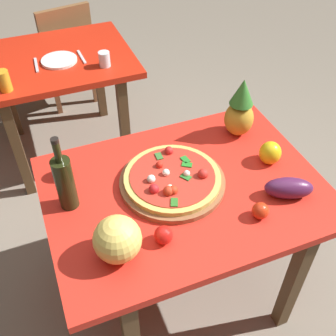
{
  "coord_description": "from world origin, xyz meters",
  "views": [
    {
      "loc": [
        -0.51,
        -1.09,
        1.99
      ],
      "look_at": [
        -0.04,
        0.09,
        0.8
      ],
      "focal_mm": 43.45,
      "sensor_mm": 36.0,
      "label": 1
    }
  ],
  "objects_px": {
    "tomato_at_corner": "(164,235)",
    "fork_utensil": "(36,65)",
    "tomato_near_board": "(260,211)",
    "pizza_board": "(172,182)",
    "eggplant": "(289,188)",
    "tomato_beside_pepper": "(63,169)",
    "bell_pepper": "(270,153)",
    "drinking_glass_juice": "(4,81)",
    "dinner_plate": "(59,60)",
    "dining_chair": "(65,49)",
    "pineapple_left": "(240,110)",
    "pizza": "(172,178)",
    "melon": "(117,239)",
    "drinking_glass_water": "(104,59)",
    "display_table": "(184,203)",
    "knife_utensil": "(82,57)",
    "wine_bottle": "(65,182)",
    "background_table": "(56,74)"
  },
  "relations": [
    {
      "from": "tomato_at_corner",
      "to": "fork_utensil",
      "type": "relative_size",
      "value": 0.39
    },
    {
      "from": "tomato_near_board",
      "to": "fork_utensil",
      "type": "distance_m",
      "value": 1.67
    },
    {
      "from": "pizza_board",
      "to": "eggplant",
      "type": "relative_size",
      "value": 2.25
    },
    {
      "from": "eggplant",
      "to": "tomato_beside_pepper",
      "type": "distance_m",
      "value": 0.95
    },
    {
      "from": "bell_pepper",
      "to": "drinking_glass_juice",
      "type": "relative_size",
      "value": 0.9
    },
    {
      "from": "dinner_plate",
      "to": "eggplant",
      "type": "bearing_deg",
      "value": -65.78
    },
    {
      "from": "tomato_beside_pepper",
      "to": "tomato_at_corner",
      "type": "height_order",
      "value": "tomato_beside_pepper"
    },
    {
      "from": "dinner_plate",
      "to": "dining_chair",
      "type": "bearing_deg",
      "value": 79.73
    },
    {
      "from": "pineapple_left",
      "to": "fork_utensil",
      "type": "bearing_deg",
      "value": 128.33
    },
    {
      "from": "pizza",
      "to": "melon",
      "type": "xyz_separation_m",
      "value": [
        -0.31,
        -0.26,
        0.05
      ]
    },
    {
      "from": "eggplant",
      "to": "drinking_glass_water",
      "type": "bearing_deg",
      "value": 107.5
    },
    {
      "from": "tomato_near_board",
      "to": "dining_chair",
      "type": "bearing_deg",
      "value": 99.67
    },
    {
      "from": "pizza_board",
      "to": "tomato_at_corner",
      "type": "bearing_deg",
      "value": -118.27
    },
    {
      "from": "display_table",
      "to": "knife_utensil",
      "type": "bearing_deg",
      "value": 96.74
    },
    {
      "from": "wine_bottle",
      "to": "eggplant",
      "type": "relative_size",
      "value": 1.71
    },
    {
      "from": "wine_bottle",
      "to": "fork_utensil",
      "type": "height_order",
      "value": "wine_bottle"
    },
    {
      "from": "melon",
      "to": "tomato_beside_pepper",
      "type": "bearing_deg",
      "value": 102.51
    },
    {
      "from": "pineapple_left",
      "to": "drinking_glass_water",
      "type": "xyz_separation_m",
      "value": [
        -0.43,
        0.88,
        -0.09
      ]
    },
    {
      "from": "tomato_beside_pepper",
      "to": "tomato_near_board",
      "type": "distance_m",
      "value": 0.85
    },
    {
      "from": "display_table",
      "to": "background_table",
      "type": "distance_m",
      "value": 1.39
    },
    {
      "from": "tomato_near_board",
      "to": "drinking_glass_juice",
      "type": "distance_m",
      "value": 1.56
    },
    {
      "from": "dining_chair",
      "to": "tomato_beside_pepper",
      "type": "distance_m",
      "value": 1.76
    },
    {
      "from": "background_table",
      "to": "drinking_glass_water",
      "type": "height_order",
      "value": "drinking_glass_water"
    },
    {
      "from": "tomato_beside_pepper",
      "to": "pizza",
      "type": "bearing_deg",
      "value": -27.89
    },
    {
      "from": "tomato_at_corner",
      "to": "drinking_glass_juice",
      "type": "distance_m",
      "value": 1.36
    },
    {
      "from": "wine_bottle",
      "to": "pizza_board",
      "type": "bearing_deg",
      "value": -6.06
    },
    {
      "from": "melon",
      "to": "tomato_beside_pepper",
      "type": "xyz_separation_m",
      "value": [
        -0.11,
        0.48,
        -0.05
      ]
    },
    {
      "from": "tomato_near_board",
      "to": "knife_utensil",
      "type": "relative_size",
      "value": 0.38
    },
    {
      "from": "background_table",
      "to": "pizza",
      "type": "bearing_deg",
      "value": -77.85
    },
    {
      "from": "tomato_at_corner",
      "to": "wine_bottle",
      "type": "bearing_deg",
      "value": 132.77
    },
    {
      "from": "pizza",
      "to": "drinking_glass_water",
      "type": "xyz_separation_m",
      "value": [
        0.0,
        1.09,
        0.0
      ]
    },
    {
      "from": "dining_chair",
      "to": "display_table",
      "type": "bearing_deg",
      "value": 85.02
    },
    {
      "from": "wine_bottle",
      "to": "tomato_beside_pepper",
      "type": "xyz_separation_m",
      "value": [
        0.01,
        0.17,
        -0.09
      ]
    },
    {
      "from": "display_table",
      "to": "pizza",
      "type": "height_order",
      "value": "pizza"
    },
    {
      "from": "pizza_board",
      "to": "tomato_near_board",
      "type": "relative_size",
      "value": 6.64
    },
    {
      "from": "pizza_board",
      "to": "dining_chair",
      "type": "bearing_deg",
      "value": 93.76
    },
    {
      "from": "pizza_board",
      "to": "tomato_at_corner",
      "type": "height_order",
      "value": "tomato_at_corner"
    },
    {
      "from": "pizza",
      "to": "bell_pepper",
      "type": "bearing_deg",
      "value": -2.84
    },
    {
      "from": "melon",
      "to": "eggplant",
      "type": "distance_m",
      "value": 0.73
    },
    {
      "from": "tomato_beside_pepper",
      "to": "tomato_near_board",
      "type": "bearing_deg",
      "value": -37.37
    },
    {
      "from": "bell_pepper",
      "to": "tomato_beside_pepper",
      "type": "relative_size",
      "value": 1.37
    },
    {
      "from": "pineapple_left",
      "to": "tomato_beside_pepper",
      "type": "height_order",
      "value": "pineapple_left"
    },
    {
      "from": "background_table",
      "to": "bell_pepper",
      "type": "relative_size",
      "value": 9.18
    },
    {
      "from": "tomato_near_board",
      "to": "drinking_glass_water",
      "type": "bearing_deg",
      "value": 100.39
    },
    {
      "from": "tomato_near_board",
      "to": "knife_utensil",
      "type": "xyz_separation_m",
      "value": [
        -0.36,
        1.54,
        -0.03
      ]
    },
    {
      "from": "pizza_board",
      "to": "eggplant",
      "type": "height_order",
      "value": "eggplant"
    },
    {
      "from": "display_table",
      "to": "eggplant",
      "type": "height_order",
      "value": "eggplant"
    },
    {
      "from": "background_table",
      "to": "fork_utensil",
      "type": "height_order",
      "value": "fork_utensil"
    },
    {
      "from": "tomato_near_board",
      "to": "dinner_plate",
      "type": "relative_size",
      "value": 0.31
    },
    {
      "from": "tomato_at_corner",
      "to": "bell_pepper",
      "type": "bearing_deg",
      "value": 21.69
    }
  ]
}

